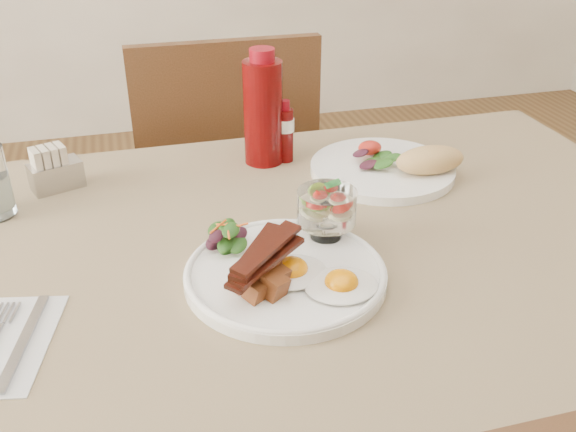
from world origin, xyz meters
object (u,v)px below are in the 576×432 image
(chair_far, at_px, (224,189))
(ketchup_bottle, at_px, (263,111))
(sugar_caddy, at_px, (54,171))
(main_plate, at_px, (285,275))
(second_plate, at_px, (393,166))
(fruit_cup, at_px, (327,207))
(table, at_px, (294,293))
(hot_sauce_bottle, at_px, (285,132))

(chair_far, xyz_separation_m, ketchup_bottle, (0.03, -0.35, 0.33))
(sugar_caddy, bearing_deg, chair_far, 25.66)
(ketchup_bottle, bearing_deg, main_plate, -99.07)
(main_plate, height_order, second_plate, second_plate)
(sugar_caddy, bearing_deg, fruit_cup, -57.85)
(table, bearing_deg, ketchup_bottle, 85.11)
(chair_far, distance_m, sugar_caddy, 0.57)
(main_plate, relative_size, ketchup_bottle, 1.29)
(chair_far, bearing_deg, hot_sauce_bottle, -79.31)
(second_plate, relative_size, ketchup_bottle, 1.25)
(second_plate, distance_m, hot_sauce_bottle, 0.21)
(second_plate, height_order, hot_sauce_bottle, hot_sauce_bottle)
(sugar_caddy, bearing_deg, ketchup_bottle, -17.65)
(sugar_caddy, bearing_deg, table, -60.24)
(chair_far, relative_size, sugar_caddy, 9.48)
(second_plate, xyz_separation_m, hot_sauce_bottle, (-0.18, 0.11, 0.04))
(ketchup_bottle, bearing_deg, chair_far, 94.40)
(ketchup_bottle, bearing_deg, second_plate, -29.25)
(table, xyz_separation_m, second_plate, (0.24, 0.19, 0.11))
(ketchup_bottle, bearing_deg, fruit_cup, -86.72)
(table, distance_m, fruit_cup, 0.16)
(second_plate, bearing_deg, sugar_caddy, 170.21)
(hot_sauce_bottle, bearing_deg, table, -102.38)
(sugar_caddy, bearing_deg, second_plate, -30.14)
(fruit_cup, height_order, hot_sauce_bottle, hot_sauce_bottle)
(hot_sauce_bottle, bearing_deg, main_plate, -104.92)
(hot_sauce_bottle, relative_size, sugar_caddy, 1.23)
(main_plate, bearing_deg, second_plate, 44.65)
(ketchup_bottle, bearing_deg, table, -94.89)
(chair_far, distance_m, ketchup_bottle, 0.48)
(table, distance_m, chair_far, 0.68)
(fruit_cup, bearing_deg, second_plate, 45.90)
(fruit_cup, bearing_deg, ketchup_bottle, 93.28)
(table, relative_size, main_plate, 4.75)
(table, bearing_deg, chair_far, 90.00)
(fruit_cup, relative_size, second_plate, 0.33)
(chair_far, relative_size, ketchup_bottle, 4.27)
(second_plate, bearing_deg, main_plate, -135.35)
(table, distance_m, sugar_caddy, 0.48)
(fruit_cup, height_order, sugar_caddy, fruit_cup)
(fruit_cup, distance_m, ketchup_bottle, 0.33)
(ketchup_bottle, height_order, sugar_caddy, ketchup_bottle)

